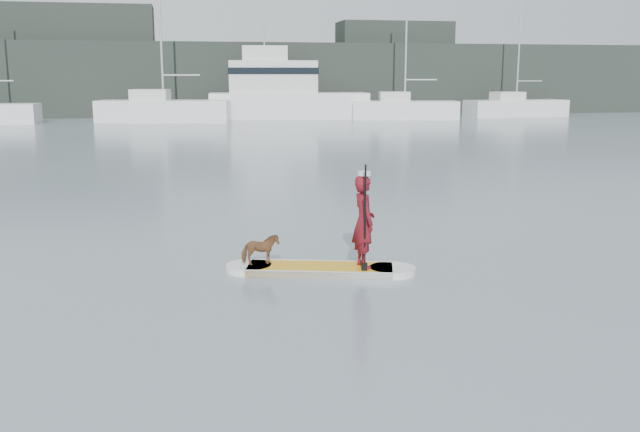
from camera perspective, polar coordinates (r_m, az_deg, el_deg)
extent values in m
plane|color=slate|center=(9.81, -4.51, -8.87)|extent=(140.00, 140.00, 0.00)
cube|color=gold|center=(12.37, 0.00, -4.27)|extent=(2.62, 1.43, 0.12)
cylinder|color=silver|center=(12.52, -5.73, -4.14)|extent=(0.80, 0.80, 0.12)
cylinder|color=silver|center=(12.34, 5.81, -4.37)|extent=(0.80, 0.80, 0.12)
cube|color=silver|center=(12.73, 0.12, -3.83)|extent=(2.43, 0.71, 0.12)
cube|color=silver|center=(12.01, -0.13, -4.74)|extent=(2.43, 0.71, 0.12)
imported|color=maroon|center=(12.14, 3.52, -0.45)|extent=(0.41, 0.60, 1.59)
cylinder|color=silver|center=(12.00, 3.57, 3.42)|extent=(0.22, 0.22, 0.07)
imported|color=brown|center=(12.40, -4.81, -2.70)|extent=(0.67, 0.36, 0.54)
cylinder|color=black|center=(11.87, 3.62, -0.30)|extent=(0.11, 0.30, 1.89)
cube|color=black|center=(12.08, 3.57, -4.48)|extent=(0.10, 0.05, 0.32)
cube|color=silver|center=(53.46, -12.38, 8.20)|extent=(9.76, 4.49, 1.57)
cube|color=silver|center=(53.61, -13.43, 9.42)|extent=(2.94, 2.46, 0.78)
cylinder|color=#B7B7BC|center=(53.57, -12.69, 15.50)|extent=(0.16, 0.16, 12.08)
cylinder|color=#B7B7BC|center=(53.15, -11.05, 11.01)|extent=(2.66, 0.58, 0.11)
cube|color=silver|center=(55.65, 6.78, 8.40)|extent=(8.37, 4.08, 1.40)
cube|color=silver|center=(55.52, 5.98, 9.50)|extent=(2.55, 2.22, 0.70)
cylinder|color=#B7B7BC|center=(55.68, 6.93, 14.39)|extent=(0.14, 0.14, 10.23)
cylinder|color=#B7B7BC|center=(55.74, 8.09, 10.75)|extent=(2.38, 0.55, 0.10)
cube|color=silver|center=(61.24, 15.40, 8.31)|extent=(8.68, 3.41, 1.35)
cube|color=silver|center=(60.75, 14.77, 9.27)|extent=(2.55, 2.00, 0.67)
cylinder|color=#B7B7BC|center=(61.28, 15.71, 14.14)|extent=(0.13, 0.13, 11.15)
cylinder|color=#B7B7BC|center=(61.81, 16.43, 10.33)|extent=(2.30, 0.35, 0.10)
cube|color=silver|center=(56.39, -2.52, 8.81)|extent=(12.47, 4.68, 2.00)
cube|color=silver|center=(56.26, -3.81, 11.05)|extent=(6.93, 3.52, 2.44)
cube|color=silver|center=(56.26, -4.47, 12.85)|extent=(3.57, 2.33, 1.11)
cube|color=black|center=(56.26, -3.81, 11.50)|extent=(7.06, 3.60, 0.50)
cylinder|color=#B7B7BC|center=(56.32, -4.49, 14.32)|extent=(0.11, 0.11, 1.78)
cube|color=black|center=(62.17, -10.21, 10.71)|extent=(90.00, 6.00, 6.00)
cube|color=black|center=(63.81, -19.47, 11.62)|extent=(14.00, 4.00, 9.00)
cube|color=black|center=(65.96, 5.92, 11.71)|extent=(10.00, 4.00, 8.00)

